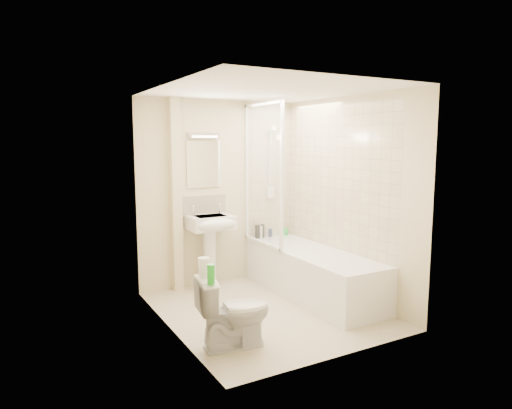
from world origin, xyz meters
TOP-DOWN VIEW (x-y plane):
  - floor at (0.00, 0.00)m, footprint 2.50×2.50m
  - wall_back at (0.00, 1.25)m, footprint 2.20×0.02m
  - wall_left at (-1.10, 0.00)m, footprint 0.02×2.50m
  - wall_right at (1.10, 0.00)m, footprint 0.02×2.50m
  - ceiling at (0.00, 0.00)m, footprint 2.20×2.50m
  - tile_back at (0.75, 1.24)m, footprint 0.70×0.01m
  - tile_right at (1.09, 0.20)m, footprint 0.01×2.10m
  - pipe_boxing at (-0.62, 1.19)m, footprint 0.12×0.12m
  - splashback at (-0.22, 1.24)m, footprint 0.60×0.02m
  - mirror at (-0.22, 1.24)m, footprint 0.46×0.01m
  - strip_light at (-0.22, 1.22)m, footprint 0.42×0.07m
  - bathtub at (0.75, 0.20)m, footprint 0.70×2.10m
  - shower_screen at (0.40, 0.80)m, footprint 0.04×0.92m
  - shower_fixture at (0.75, 1.19)m, footprint 0.10×0.16m
  - pedestal_sink at (-0.22, 1.01)m, footprint 0.56×0.50m
  - bottle_black_a at (0.52, 1.16)m, footprint 0.07×0.07m
  - bottle_white_a at (0.58, 1.16)m, footprint 0.05×0.05m
  - bottle_black_b at (0.60, 1.16)m, footprint 0.05×0.05m
  - bottle_blue at (0.73, 1.16)m, footprint 0.05×0.05m
  - bottle_green at (0.98, 1.16)m, footprint 0.07×0.07m
  - toilet at (-0.72, -0.62)m, footprint 0.55×0.76m
  - toilet_roll_lower at (-0.96, -0.53)m, footprint 0.10×0.10m
  - toilet_roll_upper at (-0.98, -0.56)m, footprint 0.10×0.10m
  - green_bottle at (-1.00, -0.76)m, footprint 0.07×0.07m

SIDE VIEW (x-z plane):
  - floor at x=0.00m, z-range 0.00..0.00m
  - bathtub at x=0.75m, z-range 0.01..0.56m
  - toilet at x=-0.72m, z-range 0.00..0.67m
  - bottle_green at x=0.98m, z-range 0.55..0.65m
  - bottle_blue at x=0.73m, z-range 0.55..0.66m
  - bottle_white_a at x=0.58m, z-range 0.55..0.72m
  - bottle_black_a at x=0.52m, z-range 0.55..0.73m
  - bottle_black_b at x=0.60m, z-range 0.55..0.74m
  - toilet_roll_lower at x=-0.96m, z-range 0.67..0.77m
  - pedestal_sink at x=-0.22m, z-range 0.22..1.29m
  - green_bottle at x=-1.00m, z-range 0.67..0.85m
  - toilet_roll_upper at x=-0.98m, z-range 0.77..0.86m
  - splashback at x=-0.22m, z-range 0.88..1.18m
  - wall_back at x=0.00m, z-range 0.00..2.40m
  - wall_left at x=-1.10m, z-range 0.00..2.40m
  - wall_right at x=1.10m, z-range 0.00..2.40m
  - pipe_boxing at x=-0.62m, z-range 0.00..2.40m
  - tile_back at x=0.75m, z-range 0.55..2.30m
  - tile_right at x=1.09m, z-range 0.55..2.30m
  - shower_screen at x=0.40m, z-range 0.55..2.35m
  - shower_fixture at x=0.75m, z-range 1.05..2.04m
  - mirror at x=-0.22m, z-range 1.28..1.88m
  - strip_light at x=-0.22m, z-range 1.92..1.98m
  - ceiling at x=0.00m, z-range 2.39..2.41m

